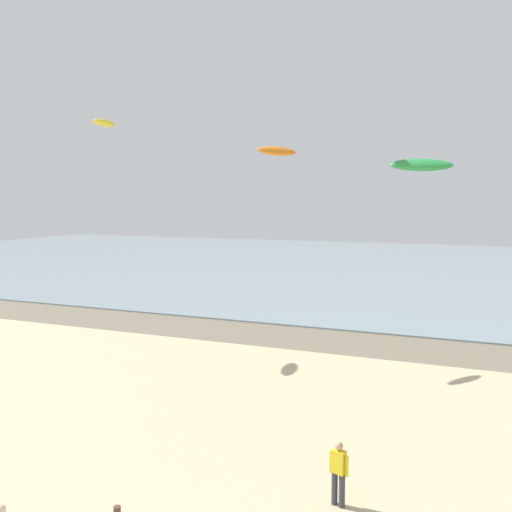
% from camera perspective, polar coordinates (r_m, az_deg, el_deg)
% --- Properties ---
extents(wet_sand_strip, '(120.00, 5.20, 0.01)m').
position_cam_1_polar(wet_sand_strip, '(31.62, 10.52, -8.76)').
color(wet_sand_strip, '#7A6D59').
rests_on(wet_sand_strip, ground).
extents(sea, '(160.00, 70.00, 0.10)m').
position_cam_1_polar(sea, '(68.34, 17.04, -1.11)').
color(sea, '#7F939E').
rests_on(sea, ground).
extents(person_mid_beach, '(0.55, 0.32, 1.71)m').
position_cam_1_polar(person_mid_beach, '(15.54, 8.39, -20.86)').
color(person_mid_beach, '#383842').
rests_on(person_mid_beach, ground).
extents(kite_aloft_1, '(1.94, 2.33, 0.67)m').
position_cam_1_polar(kite_aloft_1, '(27.54, 2.13, 10.63)').
color(kite_aloft_1, orange).
extents(kite_aloft_3, '(1.00, 2.11, 0.39)m').
position_cam_1_polar(kite_aloft_3, '(30.83, -15.18, 12.91)').
color(kite_aloft_3, yellow).
extents(kite_aloft_7, '(3.53, 2.40, 0.96)m').
position_cam_1_polar(kite_aloft_7, '(30.75, 16.50, 8.88)').
color(kite_aloft_7, green).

